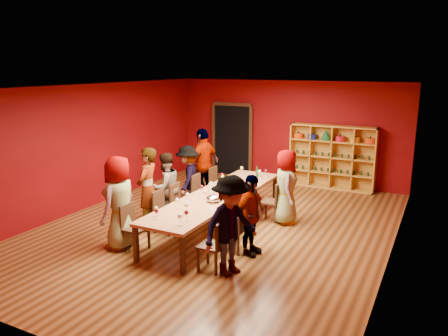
# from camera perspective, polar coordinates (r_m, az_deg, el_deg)

# --- Properties ---
(room_shell) EXTENTS (7.10, 9.10, 3.04)m
(room_shell) POSITION_cam_1_polar(r_m,az_deg,el_deg) (9.11, -0.86, 1.05)
(room_shell) COLOR #4F2F15
(room_shell) RESTS_ON ground
(tasting_table) EXTENTS (1.10, 4.50, 0.75)m
(tasting_table) POSITION_cam_1_polar(r_m,az_deg,el_deg) (9.31, -0.84, -3.78)
(tasting_table) COLOR #A46C44
(tasting_table) RESTS_ON ground
(doorway) EXTENTS (1.40, 0.17, 2.30)m
(doorway) POSITION_cam_1_polar(r_m,az_deg,el_deg) (13.86, 1.14, 3.70)
(doorway) COLOR black
(doorway) RESTS_ON ground
(shelving_unit) EXTENTS (2.40, 0.40, 1.80)m
(shelving_unit) POSITION_cam_1_polar(r_m,az_deg,el_deg) (12.73, 13.96, 1.81)
(shelving_unit) COLOR #C18A2B
(shelving_unit) RESTS_ON ground
(chair_person_left_0) EXTENTS (0.42, 0.42, 0.89)m
(chair_person_left_0) POSITION_cam_1_polar(r_m,az_deg,el_deg) (8.48, -11.91, -7.26)
(chair_person_left_0) COLOR black
(chair_person_left_0) RESTS_ON ground
(person_left_0) EXTENTS (0.55, 0.91, 1.79)m
(person_left_0) POSITION_cam_1_polar(r_m,az_deg,el_deg) (8.52, -13.52, -4.39)
(person_left_0) COLOR #5987B7
(person_left_0) RESTS_ON ground
(chair_person_left_1) EXTENTS (0.42, 0.42, 0.89)m
(chair_person_left_1) POSITION_cam_1_polar(r_m,az_deg,el_deg) (9.24, -7.97, -5.37)
(chair_person_left_1) COLOR black
(chair_person_left_1) RESTS_ON ground
(person_left_1) EXTENTS (0.60, 0.73, 1.78)m
(person_left_1) POSITION_cam_1_polar(r_m,az_deg,el_deg) (9.34, -9.94, -2.72)
(person_left_1) COLOR #525358
(person_left_1) RESTS_ON ground
(chair_person_left_2) EXTENTS (0.42, 0.42, 0.89)m
(chair_person_left_2) POSITION_cam_1_polar(r_m,az_deg,el_deg) (9.73, -5.88, -4.34)
(chair_person_left_2) COLOR black
(chair_person_left_2) RESTS_ON ground
(person_left_2) EXTENTS (0.64, 0.85, 1.55)m
(person_left_2) POSITION_cam_1_polar(r_m,az_deg,el_deg) (9.84, -7.66, -2.48)
(person_left_2) COLOR #49494E
(person_left_2) RESTS_ON ground
(chair_person_left_3) EXTENTS (0.42, 0.42, 0.89)m
(chair_person_left_3) POSITION_cam_1_polar(r_m,az_deg,el_deg) (10.47, -3.17, -3.01)
(chair_person_left_3) COLOR black
(chair_person_left_3) RESTS_ON ground
(person_left_3) EXTENTS (0.75, 1.10, 1.57)m
(person_left_3) POSITION_cam_1_polar(r_m,az_deg,el_deg) (10.56, -4.72, -1.28)
(person_left_3) COLOR silver
(person_left_3) RESTS_ON ground
(chair_person_left_4) EXTENTS (0.42, 0.42, 0.89)m
(chair_person_left_4) POSITION_cam_1_polar(r_m,az_deg,el_deg) (11.20, -0.93, -1.90)
(chair_person_left_4) COLOR black
(chair_person_left_4) RESTS_ON ground
(person_left_4) EXTENTS (0.69, 1.17, 1.87)m
(person_left_4) POSITION_cam_1_polar(r_m,az_deg,el_deg) (11.28, -2.67, 0.49)
(person_left_4) COLOR #C88692
(person_left_4) RESTS_ON ground
(chair_person_right_0) EXTENTS (0.42, 0.42, 0.89)m
(chair_person_right_0) POSITION_cam_1_polar(r_m,az_deg,el_deg) (7.49, -1.07, -9.77)
(chair_person_right_0) COLOR black
(chair_person_right_0) RESTS_ON ground
(person_right_0) EXTENTS (0.83, 1.19, 1.71)m
(person_right_0) POSITION_cam_1_polar(r_m,az_deg,el_deg) (7.24, 0.87, -7.55)
(person_right_0) COLOR #131A35
(person_right_0) RESTS_ON ground
(chair_person_right_1) EXTENTS (0.42, 0.42, 0.89)m
(chair_person_right_1) POSITION_cam_1_polar(r_m,az_deg,el_deg) (8.21, 1.80, -7.66)
(chair_person_right_1) COLOR black
(chair_person_right_1) RESTS_ON ground
(person_right_1) EXTENTS (0.52, 0.94, 1.52)m
(person_right_1) POSITION_cam_1_polar(r_m,az_deg,el_deg) (8.02, 3.46, -6.17)
(person_right_1) COLOR #C0818D
(person_right_1) RESTS_ON ground
(chair_person_right_3) EXTENTS (0.42, 0.42, 0.89)m
(chair_person_right_3) POSITION_cam_1_polar(r_m,az_deg,el_deg) (9.87, 6.53, -4.10)
(chair_person_right_3) COLOR black
(chair_person_right_3) RESTS_ON ground
(person_right_3) EXTENTS (0.74, 0.92, 1.65)m
(person_right_3) POSITION_cam_1_polar(r_m,az_deg,el_deg) (9.69, 8.09, -2.44)
(person_right_3) COLOR silver
(person_right_3) RESTS_ON ground
(wine_glass_0) EXTENTS (0.08, 0.08, 0.21)m
(wine_glass_0) POSITION_cam_1_polar(r_m,az_deg,el_deg) (10.71, 5.51, -0.44)
(wine_glass_0) COLOR white
(wine_glass_0) RESTS_ON tasting_table
(wine_glass_1) EXTENTS (0.08, 0.08, 0.20)m
(wine_glass_1) POSITION_cam_1_polar(r_m,az_deg,el_deg) (8.95, 0.48, -3.15)
(wine_glass_1) COLOR white
(wine_glass_1) RESTS_ON tasting_table
(wine_glass_2) EXTENTS (0.07, 0.07, 0.18)m
(wine_glass_2) POSITION_cam_1_polar(r_m,az_deg,el_deg) (8.06, -8.87, -5.30)
(wine_glass_2) COLOR white
(wine_glass_2) RESTS_ON tasting_table
(wine_glass_3) EXTENTS (0.08, 0.08, 0.19)m
(wine_glass_3) POSITION_cam_1_polar(r_m,az_deg,el_deg) (9.33, -2.95, -2.54)
(wine_glass_3) COLOR white
(wine_glass_3) RESTS_ON tasting_table
(wine_glass_4) EXTENTS (0.08, 0.08, 0.20)m
(wine_glass_4) POSITION_cam_1_polar(r_m,az_deg,el_deg) (10.63, 4.67, -0.54)
(wine_glass_4) COLOR white
(wine_glass_4) RESTS_ON tasting_table
(wine_glass_5) EXTENTS (0.08, 0.08, 0.20)m
(wine_glass_5) POSITION_cam_1_polar(r_m,az_deg,el_deg) (8.77, -4.79, -3.58)
(wine_glass_5) COLOR white
(wine_glass_5) RESTS_ON tasting_table
(wine_glass_6) EXTENTS (0.07, 0.07, 0.18)m
(wine_glass_6) POSITION_cam_1_polar(r_m,az_deg,el_deg) (9.52, -1.77, -2.25)
(wine_glass_6) COLOR white
(wine_glass_6) RESTS_ON tasting_table
(wine_glass_7) EXTENTS (0.09, 0.09, 0.21)m
(wine_glass_7) POSITION_cam_1_polar(r_m,az_deg,el_deg) (8.11, -4.94, -4.92)
(wine_glass_7) COLOR white
(wine_glass_7) RESTS_ON tasting_table
(wine_glass_8) EXTENTS (0.07, 0.07, 0.18)m
(wine_glass_8) POSITION_cam_1_polar(r_m,az_deg,el_deg) (10.18, -0.19, -1.22)
(wine_glass_8) COLOR white
(wine_glass_8) RESTS_ON tasting_table
(wine_glass_9) EXTENTS (0.09, 0.09, 0.22)m
(wine_glass_9) POSITION_cam_1_polar(r_m,az_deg,el_deg) (10.22, -0.24, -0.99)
(wine_glass_9) COLOR white
(wine_glass_9) RESTS_ON tasting_table
(wine_glass_10) EXTENTS (0.08, 0.08, 0.20)m
(wine_glass_10) POSITION_cam_1_polar(r_m,az_deg,el_deg) (9.18, 0.96, -2.75)
(wine_glass_10) COLOR white
(wine_glass_10) RESTS_ON tasting_table
(wine_glass_11) EXTENTS (0.08, 0.08, 0.20)m
(wine_glass_11) POSITION_cam_1_polar(r_m,az_deg,el_deg) (9.46, 0.86, -2.26)
(wine_glass_11) COLOR white
(wine_glass_11) RESTS_ON tasting_table
(wine_glass_12) EXTENTS (0.08, 0.08, 0.19)m
(wine_glass_12) POSITION_cam_1_polar(r_m,az_deg,el_deg) (8.98, -2.47, -3.17)
(wine_glass_12) COLOR white
(wine_glass_12) RESTS_ON tasting_table
(wine_glass_13) EXTENTS (0.08, 0.08, 0.20)m
(wine_glass_13) POSITION_cam_1_polar(r_m,az_deg,el_deg) (9.98, 3.47, -1.44)
(wine_glass_13) COLOR white
(wine_glass_13) RESTS_ON tasting_table
(wine_glass_14) EXTENTS (0.07, 0.07, 0.18)m
(wine_glass_14) POSITION_cam_1_polar(r_m,az_deg,el_deg) (8.51, -6.13, -4.23)
(wine_glass_14) COLOR white
(wine_glass_14) RESTS_ON tasting_table
(wine_glass_15) EXTENTS (0.08, 0.08, 0.20)m
(wine_glass_15) POSITION_cam_1_polar(r_m,az_deg,el_deg) (10.99, 2.33, -0.06)
(wine_glass_15) COLOR white
(wine_glass_15) RESTS_ON tasting_table
(wine_glass_16) EXTENTS (0.08, 0.08, 0.20)m
(wine_glass_16) POSITION_cam_1_polar(r_m,az_deg,el_deg) (7.75, -4.95, -5.87)
(wine_glass_16) COLOR white
(wine_glass_16) RESTS_ON tasting_table
(wine_glass_17) EXTENTS (0.08, 0.08, 0.19)m
(wine_glass_17) POSITION_cam_1_polar(r_m,az_deg,el_deg) (7.91, -8.81, -5.62)
(wine_glass_17) COLOR white
(wine_glass_17) RESTS_ON tasting_table
(wine_glass_18) EXTENTS (0.09, 0.09, 0.22)m
(wine_glass_18) POSITION_cam_1_polar(r_m,az_deg,el_deg) (7.54, -5.80, -6.32)
(wine_glass_18) COLOR white
(wine_glass_18) RESTS_ON tasting_table
(spittoon_bowl) EXTENTS (0.29, 0.29, 0.16)m
(spittoon_bowl) POSITION_cam_1_polar(r_m,az_deg,el_deg) (8.78, -1.44, -4.02)
(spittoon_bowl) COLOR #B6B9BE
(spittoon_bowl) RESTS_ON tasting_table
(carafe_a) EXTENTS (0.11, 0.11, 0.25)m
(carafe_a) POSITION_cam_1_polar(r_m,az_deg,el_deg) (9.36, -1.71, -2.64)
(carafe_a) COLOR white
(carafe_a) RESTS_ON tasting_table
(carafe_b) EXTENTS (0.10, 0.10, 0.26)m
(carafe_b) POSITION_cam_1_polar(r_m,az_deg,el_deg) (8.90, -0.39, -3.45)
(carafe_b) COLOR white
(carafe_b) RESTS_ON tasting_table
(wine_bottle) EXTENTS (0.07, 0.07, 0.28)m
(wine_bottle) POSITION_cam_1_polar(r_m,az_deg,el_deg) (10.74, 4.35, -0.62)
(wine_bottle) COLOR #163C1A
(wine_bottle) RESTS_ON tasting_table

